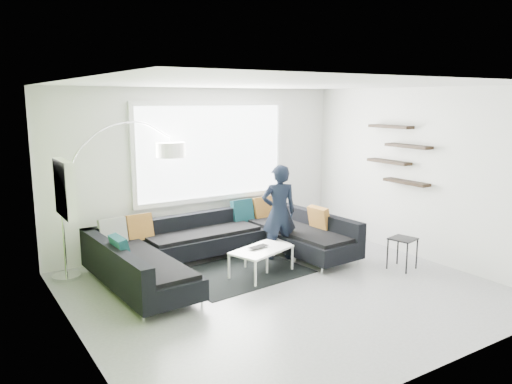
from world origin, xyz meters
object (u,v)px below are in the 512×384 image
at_px(arc_lamp, 61,203).
at_px(laptop, 261,248).
at_px(coffee_table, 266,257).
at_px(person, 279,212).
at_px(side_table, 402,254).
at_px(sectional_sofa, 226,247).

bearing_deg(arc_lamp, laptop, -34.90).
relative_size(arc_lamp, laptop, 6.01).
distance_m(coffee_table, arc_lamp, 3.14).
relative_size(arc_lamp, person, 1.44).
height_order(arc_lamp, side_table, arc_lamp).
bearing_deg(sectional_sofa, laptop, -60.44).
xyz_separation_m(arc_lamp, side_table, (4.50, -2.40, -0.89)).
relative_size(coffee_table, arc_lamp, 0.54).
bearing_deg(side_table, coffee_table, 148.19).
relative_size(arc_lamp, side_table, 4.59).
bearing_deg(coffee_table, person, 17.10).
distance_m(sectional_sofa, person, 1.07).
bearing_deg(coffee_table, sectional_sofa, 126.16).
xyz_separation_m(coffee_table, person, (0.47, 0.34, 0.59)).
relative_size(person, laptop, 4.16).
distance_m(coffee_table, person, 0.83).
xyz_separation_m(sectional_sofa, side_table, (2.31, -1.47, -0.11)).
bearing_deg(person, side_table, 152.05).
xyz_separation_m(side_table, person, (-1.32, 1.45, 0.54)).
bearing_deg(sectional_sofa, arc_lamp, 153.87).
bearing_deg(coffee_table, laptop, -163.85).
bearing_deg(laptop, arc_lamp, 137.91).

